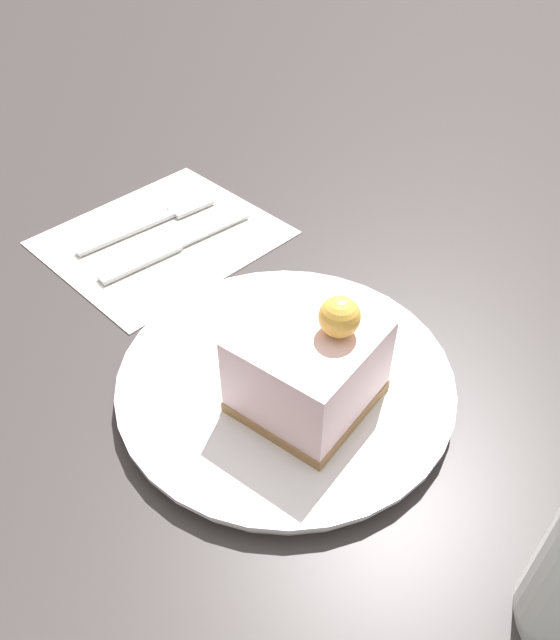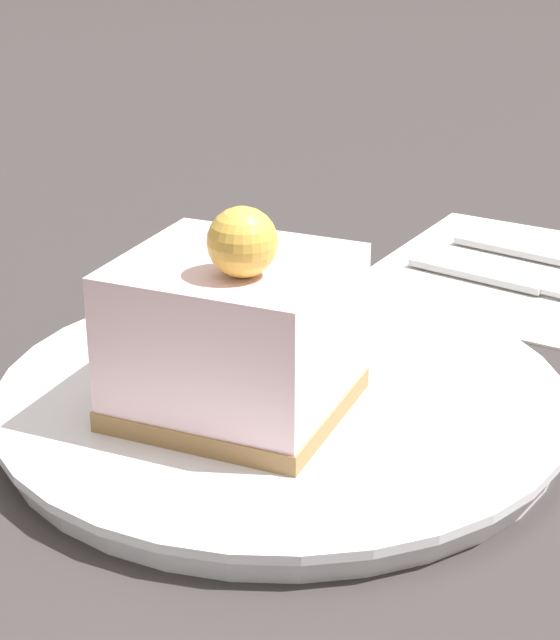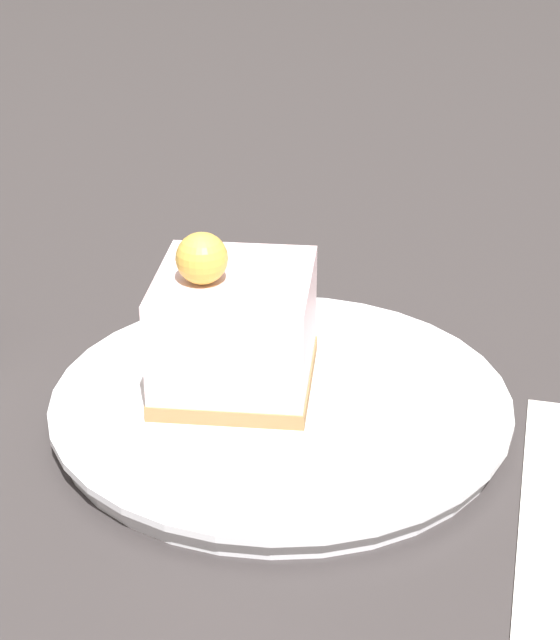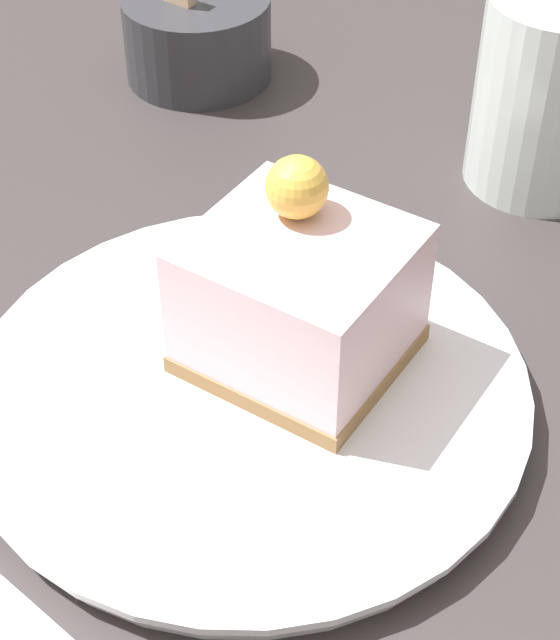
{
  "view_description": "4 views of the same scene",
  "coord_description": "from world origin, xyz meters",
  "px_view_note": "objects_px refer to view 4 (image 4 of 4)",
  "views": [
    {
      "loc": [
        0.27,
        -0.21,
        0.36
      ],
      "look_at": [
        -0.01,
        -0.02,
        0.05
      ],
      "focal_mm": 35.0,
      "sensor_mm": 36.0,
      "label": 1
    },
    {
      "loc": [
        0.33,
        0.26,
        0.23
      ],
      "look_at": [
        0.0,
        -0.03,
        0.04
      ],
      "focal_mm": 60.0,
      "sensor_mm": 36.0,
      "label": 2
    },
    {
      "loc": [
        -0.2,
        0.43,
        0.32
      ],
      "look_at": [
        0.01,
        -0.03,
        0.06
      ],
      "focal_mm": 60.0,
      "sensor_mm": 36.0,
      "label": 3
    },
    {
      "loc": [
        -0.19,
        -0.3,
        0.36
      ],
      "look_at": [
        0.02,
        -0.04,
        0.06
      ],
      "focal_mm": 60.0,
      "sensor_mm": 36.0,
      "label": 4
    }
  ],
  "objects_px": {
    "drinking_glass": "(551,92)",
    "cake_slice": "(299,296)",
    "plate": "(249,390)",
    "sugar_bowl": "(198,36)"
  },
  "relations": [
    {
      "from": "cake_slice",
      "to": "sugar_bowl",
      "type": "distance_m",
      "value": 0.29
    },
    {
      "from": "drinking_glass",
      "to": "cake_slice",
      "type": "bearing_deg",
      "value": -168.66
    },
    {
      "from": "cake_slice",
      "to": "drinking_glass",
      "type": "bearing_deg",
      "value": -7.46
    },
    {
      "from": "cake_slice",
      "to": "drinking_glass",
      "type": "relative_size",
      "value": 1.01
    },
    {
      "from": "plate",
      "to": "cake_slice",
      "type": "relative_size",
      "value": 2.25
    },
    {
      "from": "plate",
      "to": "sugar_bowl",
      "type": "relative_size",
      "value": 2.65
    },
    {
      "from": "plate",
      "to": "cake_slice",
      "type": "xyz_separation_m",
      "value": [
        0.03,
        -0.0,
        0.04
      ]
    },
    {
      "from": "plate",
      "to": "drinking_glass",
      "type": "bearing_deg",
      "value": 9.97
    },
    {
      "from": "plate",
      "to": "cake_slice",
      "type": "bearing_deg",
      "value": -0.48
    },
    {
      "from": "cake_slice",
      "to": "plate",
      "type": "bearing_deg",
      "value": 160.72
    }
  ]
}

